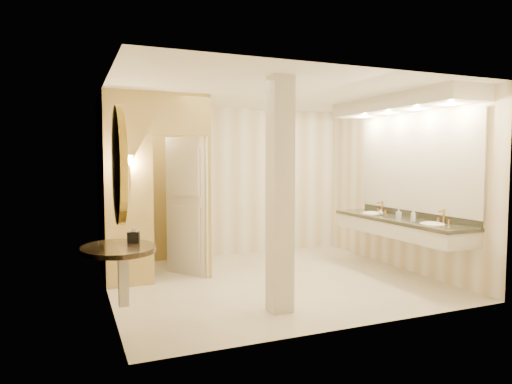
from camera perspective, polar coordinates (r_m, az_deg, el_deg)
floor at (r=6.74m, az=1.96°, el=-11.06°), size 4.50×4.50×0.00m
ceiling at (r=6.57m, az=2.02°, el=12.31°), size 4.50×4.50×0.00m
wall_back at (r=8.38m, az=-3.66°, el=1.27°), size 4.50×0.02×2.70m
wall_front at (r=4.77m, az=11.95°, el=-0.92°), size 4.50×0.02×2.70m
wall_left at (r=5.95m, az=-18.15°, el=-0.06°), size 0.02×4.00×2.70m
wall_right at (r=7.72m, az=17.39°, el=0.86°), size 0.02×4.00×2.70m
toilet_closet at (r=7.07m, az=-9.67°, el=0.99°), size 1.50×1.55×2.70m
wall_sconce at (r=6.40m, az=-15.60°, el=3.69°), size 0.14×0.14×0.42m
vanity at (r=7.23m, az=17.81°, el=2.85°), size 0.75×2.70×2.09m
console_shelf at (r=4.83m, az=-16.70°, el=-1.07°), size 0.94×0.94×1.92m
pillar at (r=5.22m, az=3.02°, el=-0.42°), size 0.25×0.25×2.70m
tissue_box at (r=5.06m, az=-15.06°, el=-5.45°), size 0.15×0.15×0.12m
toilet at (r=7.35m, az=-15.17°, el=-7.05°), size 0.41×0.71×0.72m
soap_bottle_a at (r=7.27m, az=17.40°, el=-2.56°), size 0.06×0.06×0.13m
soap_bottle_b at (r=7.49m, az=15.30°, el=-2.45°), size 0.10×0.10×0.10m
soap_bottle_c at (r=6.86m, az=19.05°, el=-2.78°), size 0.07×0.07×0.18m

